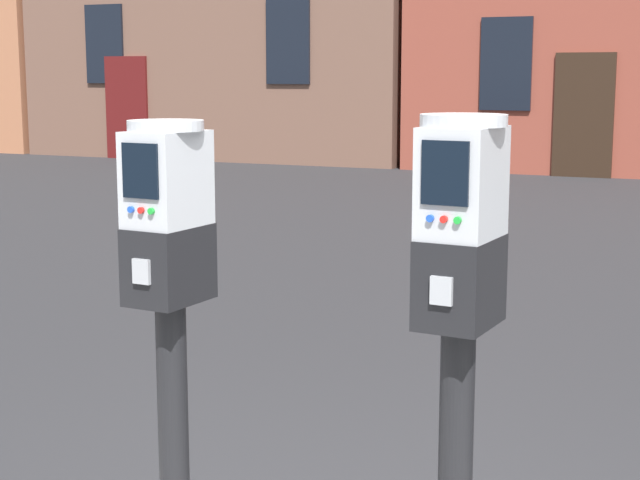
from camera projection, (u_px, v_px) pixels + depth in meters
The scene contains 2 objects.
parking_meter_near_kerb at pixel (169, 280), 2.86m from camera, with size 0.23×0.26×1.48m.
parking_meter_twin_adjacent at pixel (459, 300), 2.51m from camera, with size 0.23×0.26×1.51m.
Camera 1 is at (1.21, -2.68, 1.75)m, focal length 55.71 mm.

